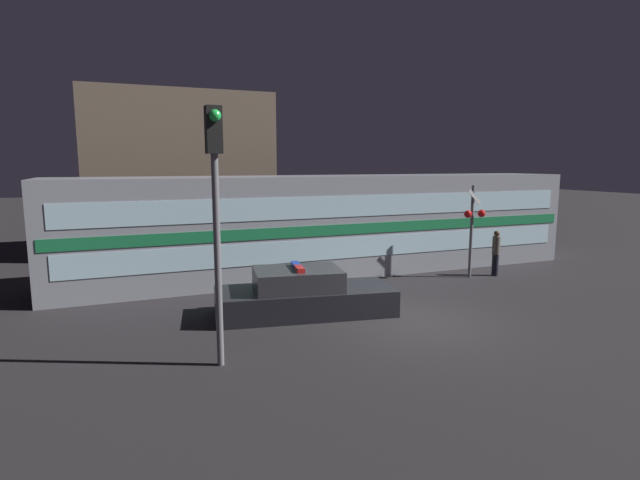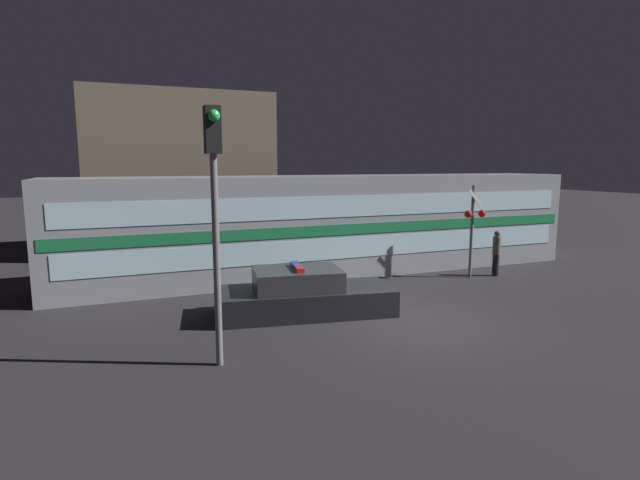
{
  "view_description": "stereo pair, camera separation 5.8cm",
  "coord_description": "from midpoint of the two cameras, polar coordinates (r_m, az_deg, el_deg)",
  "views": [
    {
      "loc": [
        -7.11,
        -10.63,
        4.09
      ],
      "look_at": [
        -1.01,
        4.16,
        1.65
      ],
      "focal_mm": 28.0,
      "sensor_mm": 36.0,
      "label": 1
    },
    {
      "loc": [
        -7.06,
        -10.65,
        4.09
      ],
      "look_at": [
        -1.01,
        4.16,
        1.65
      ],
      "focal_mm": 28.0,
      "sensor_mm": 36.0,
      "label": 2
    }
  ],
  "objects": [
    {
      "name": "crossing_signal_near",
      "position": [
        18.65,
        17.2,
        1.91
      ],
      "size": [
        0.88,
        0.34,
        3.34
      ],
      "color": "slate",
      "rests_on": "ground_plane"
    },
    {
      "name": "police_car",
      "position": [
        13.77,
        -1.88,
        -6.36
      ],
      "size": [
        5.09,
        2.65,
        1.39
      ],
      "rotation": [
        0.0,
        0.0,
        -0.17
      ],
      "color": "black",
      "rests_on": "ground_plane"
    },
    {
      "name": "ground_plane",
      "position": [
        13.42,
        11.04,
        -9.23
      ],
      "size": [
        120.0,
        120.0,
        0.0
      ],
      "primitive_type": "plane",
      "color": "#262326"
    },
    {
      "name": "pedestrian",
      "position": [
        19.43,
        19.57,
        -1.38
      ],
      "size": [
        0.28,
        0.28,
        1.68
      ],
      "color": "black",
      "rests_on": "ground_plane"
    },
    {
      "name": "traffic_light_corner",
      "position": [
        9.97,
        -11.8,
        5.27
      ],
      "size": [
        0.3,
        0.46,
        5.19
      ],
      "color": "slate",
      "rests_on": "ground_plane"
    },
    {
      "name": "building_left",
      "position": [
        24.61,
        -15.64,
        7.35
      ],
      "size": [
        8.29,
        4.17,
        7.3
      ],
      "color": "brown",
      "rests_on": "ground_plane"
    },
    {
      "name": "train",
      "position": [
        18.83,
        1.41,
        1.79
      ],
      "size": [
        19.66,
        3.03,
        3.66
      ],
      "color": "gray",
      "rests_on": "ground_plane"
    }
  ]
}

